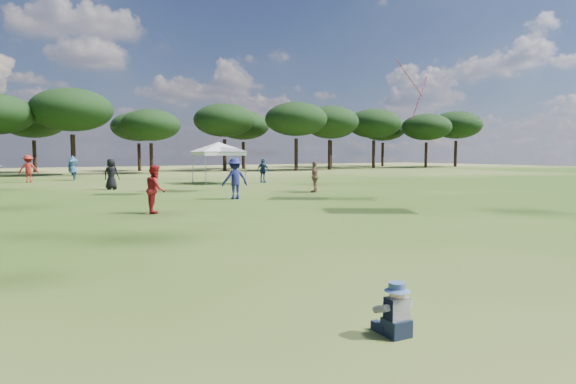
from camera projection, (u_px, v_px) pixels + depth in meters
name	position (u px, v px, depth m)	size (l,w,h in m)	color
tree_line	(56.00, 115.00, 44.10)	(108.78, 17.63, 7.77)	black
tent_right	(218.00, 144.00, 30.81)	(5.65, 5.65, 2.94)	gray
toddler	(395.00, 312.00, 5.15)	(0.40, 0.44, 0.58)	black
festival_crowd	(2.00, 175.00, 23.00)	(29.88, 23.20, 1.93)	#515156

